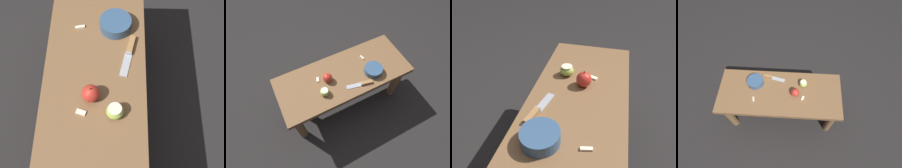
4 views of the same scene
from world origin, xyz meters
TOP-DOWN VIEW (x-y plane):
  - ground_plane at (0.00, 0.00)m, footprint 8.00×8.00m
  - wooden_bench at (0.00, 0.00)m, footprint 1.05×0.42m
  - knife at (-0.09, 0.14)m, footprint 0.20×0.07m
  - apple_whole at (0.13, -0.01)m, footprint 0.07×0.07m
  - apple_cut at (0.20, 0.09)m, footprint 0.07×0.07m
  - apple_slice_near_knife at (0.20, -0.04)m, footprint 0.03×0.04m
  - apple_slice_center at (-0.21, -0.08)m, footprint 0.02×0.04m
  - bowl at (-0.22, 0.08)m, footprint 0.14×0.14m

SIDE VIEW (x-z plane):
  - ground_plane at x=0.00m, z-range 0.00..0.00m
  - wooden_bench at x=0.00m, z-range 0.14..0.59m
  - apple_slice_near_knife at x=0.20m, z-range 0.45..0.46m
  - apple_slice_center at x=-0.21m, z-range 0.45..0.46m
  - knife at x=-0.09m, z-range 0.45..0.47m
  - bowl at x=-0.22m, z-range 0.45..0.50m
  - apple_cut at x=0.20m, z-range 0.45..0.50m
  - apple_whole at x=0.13m, z-range 0.45..0.52m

